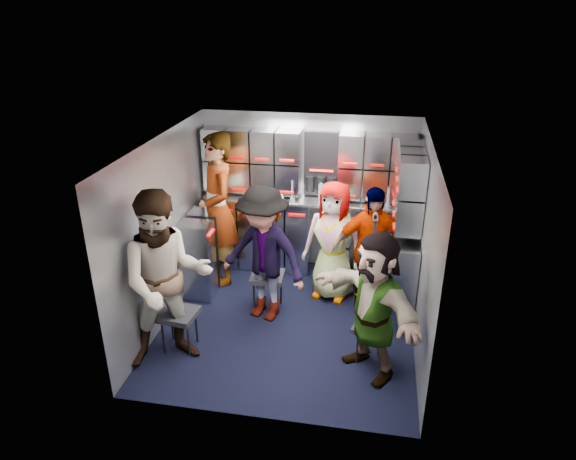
% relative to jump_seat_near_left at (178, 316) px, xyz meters
% --- Properties ---
extents(floor, '(3.00, 3.00, 0.00)m').
position_rel_jump_seat_near_left_xyz_m(floor, '(1.05, 0.66, -0.39)').
color(floor, black).
rests_on(floor, ground).
extents(wall_back, '(2.80, 0.04, 2.10)m').
position_rel_jump_seat_near_left_xyz_m(wall_back, '(1.05, 2.16, 0.66)').
color(wall_back, '#91979E').
rests_on(wall_back, ground).
extents(wall_left, '(0.04, 3.00, 2.10)m').
position_rel_jump_seat_near_left_xyz_m(wall_left, '(-0.35, 0.66, 0.66)').
color(wall_left, '#91979E').
rests_on(wall_left, ground).
extents(wall_right, '(0.04, 3.00, 2.10)m').
position_rel_jump_seat_near_left_xyz_m(wall_right, '(2.45, 0.66, 0.66)').
color(wall_right, '#91979E').
rests_on(wall_right, ground).
extents(ceiling, '(2.80, 3.00, 0.02)m').
position_rel_jump_seat_near_left_xyz_m(ceiling, '(1.05, 0.66, 1.71)').
color(ceiling, silver).
rests_on(ceiling, wall_back).
extents(cart_bank_back, '(2.68, 0.38, 0.99)m').
position_rel_jump_seat_near_left_xyz_m(cart_bank_back, '(1.05, 1.95, 0.10)').
color(cart_bank_back, '#A1A7B1').
rests_on(cart_bank_back, ground).
extents(cart_bank_left, '(0.38, 0.76, 0.99)m').
position_rel_jump_seat_near_left_xyz_m(cart_bank_left, '(-0.14, 1.22, 0.10)').
color(cart_bank_left, '#A1A7B1').
rests_on(cart_bank_left, ground).
extents(counter, '(2.68, 0.42, 0.03)m').
position_rel_jump_seat_near_left_xyz_m(counter, '(1.05, 1.95, 0.62)').
color(counter, '#AFB2B7').
rests_on(counter, cart_bank_back).
extents(locker_bank_back, '(2.68, 0.28, 0.82)m').
position_rel_jump_seat_near_left_xyz_m(locker_bank_back, '(1.05, 2.01, 1.10)').
color(locker_bank_back, '#A1A7B1').
rests_on(locker_bank_back, wall_back).
extents(locker_bank_right, '(0.28, 1.00, 0.82)m').
position_rel_jump_seat_near_left_xyz_m(locker_bank_right, '(2.30, 1.36, 1.10)').
color(locker_bank_right, '#A1A7B1').
rests_on(locker_bank_right, wall_right).
extents(right_cabinet, '(0.28, 1.20, 1.00)m').
position_rel_jump_seat_near_left_xyz_m(right_cabinet, '(2.30, 1.26, 0.11)').
color(right_cabinet, '#A1A7B1').
rests_on(right_cabinet, ground).
extents(coffee_niche, '(0.46, 0.16, 0.84)m').
position_rel_jump_seat_near_left_xyz_m(coffee_niche, '(1.23, 2.07, 1.08)').
color(coffee_niche, black).
rests_on(coffee_niche, wall_back).
extents(red_latch_strip, '(2.60, 0.02, 0.03)m').
position_rel_jump_seat_near_left_xyz_m(red_latch_strip, '(1.05, 1.75, 0.49)').
color(red_latch_strip, '#B20704').
rests_on(red_latch_strip, cart_bank_back).
extents(jump_seat_near_left, '(0.41, 0.39, 0.45)m').
position_rel_jump_seat_near_left_xyz_m(jump_seat_near_left, '(0.00, 0.00, 0.00)').
color(jump_seat_near_left, black).
rests_on(jump_seat_near_left, ground).
extents(jump_seat_mid_left, '(0.40, 0.38, 0.45)m').
position_rel_jump_seat_near_left_xyz_m(jump_seat_mid_left, '(0.75, 0.93, 0.00)').
color(jump_seat_mid_left, black).
rests_on(jump_seat_mid_left, ground).
extents(jump_seat_center, '(0.41, 0.40, 0.45)m').
position_rel_jump_seat_near_left_xyz_m(jump_seat_center, '(1.47, 1.53, 0.00)').
color(jump_seat_center, black).
rests_on(jump_seat_center, ground).
extents(jump_seat_mid_right, '(0.38, 0.37, 0.43)m').
position_rel_jump_seat_near_left_xyz_m(jump_seat_mid_right, '(1.91, 1.35, -0.01)').
color(jump_seat_mid_right, black).
rests_on(jump_seat_mid_right, ground).
extents(jump_seat_near_right, '(0.41, 0.40, 0.41)m').
position_rel_jump_seat_near_left_xyz_m(jump_seat_near_right, '(1.99, 0.17, -0.04)').
color(jump_seat_near_right, black).
rests_on(jump_seat_near_right, ground).
extents(attendant_standing, '(0.78, 0.86, 1.97)m').
position_rel_jump_seat_near_left_xyz_m(attendant_standing, '(-0.00, 1.50, 0.59)').
color(attendant_standing, black).
rests_on(attendant_standing, ground).
extents(attendant_arc_a, '(1.11, 1.02, 1.84)m').
position_rel_jump_seat_near_left_xyz_m(attendant_arc_a, '(-0.00, -0.18, 0.53)').
color(attendant_arc_a, black).
rests_on(attendant_arc_a, ground).
extents(attendant_arc_b, '(1.17, 0.90, 1.60)m').
position_rel_jump_seat_near_left_xyz_m(attendant_arc_b, '(0.75, 0.75, 0.41)').
color(attendant_arc_b, black).
rests_on(attendant_arc_b, ground).
extents(attendant_arc_c, '(0.83, 0.65, 1.49)m').
position_rel_jump_seat_near_left_xyz_m(attendant_arc_c, '(1.47, 1.35, 0.35)').
color(attendant_arc_c, black).
rests_on(attendant_arc_c, ground).
extents(attendant_arc_d, '(0.95, 0.53, 1.52)m').
position_rel_jump_seat_near_left_xyz_m(attendant_arc_d, '(1.91, 1.17, 0.37)').
color(attendant_arc_d, black).
rests_on(attendant_arc_d, ground).
extents(attendant_arc_e, '(1.28, 1.31, 1.50)m').
position_rel_jump_seat_near_left_xyz_m(attendant_arc_e, '(1.99, -0.01, 0.36)').
color(attendant_arc_e, black).
rests_on(attendant_arc_e, ground).
extents(bottle_left, '(0.07, 0.07, 0.27)m').
position_rel_jump_seat_near_left_xyz_m(bottle_left, '(0.88, 1.90, 0.77)').
color(bottle_left, white).
rests_on(bottle_left, counter).
extents(bottle_mid, '(0.07, 0.07, 0.23)m').
position_rel_jump_seat_near_left_xyz_m(bottle_mid, '(1.25, 1.90, 0.75)').
color(bottle_mid, white).
rests_on(bottle_mid, counter).
extents(bottle_right, '(0.07, 0.07, 0.24)m').
position_rel_jump_seat_near_left_xyz_m(bottle_right, '(2.09, 1.90, 0.76)').
color(bottle_right, white).
rests_on(bottle_right, counter).
extents(cup_left, '(0.08, 0.08, 0.09)m').
position_rel_jump_seat_near_left_xyz_m(cup_left, '(0.73, 1.89, 0.68)').
color(cup_left, tan).
rests_on(cup_left, counter).
extents(cup_right, '(0.09, 0.09, 0.10)m').
position_rel_jump_seat_near_left_xyz_m(cup_right, '(2.30, 1.89, 0.68)').
color(cup_right, tan).
rests_on(cup_right, counter).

